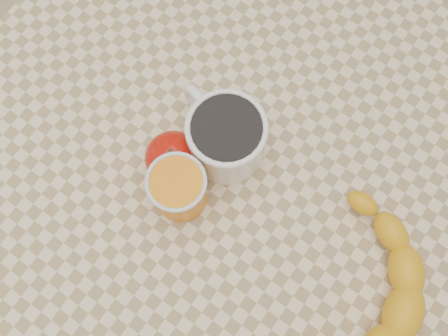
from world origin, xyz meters
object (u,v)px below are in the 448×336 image
Objects in this scene: coffee_mug at (225,136)px; orange_juice_glass at (179,189)px; table at (224,187)px; apple at (173,158)px; banana at (345,304)px.

coffee_mug and orange_juice_glass have the same top height.
coffee_mug is at bearing 85.55° from orange_juice_glass.
apple is at bearing -152.66° from table.
coffee_mug is (-0.02, 0.03, 0.13)m from table.
apple is at bearing 137.31° from orange_juice_glass.
orange_juice_glass is at bearing -168.81° from banana.
apple is at bearing -123.32° from coffee_mug.
coffee_mug reaches higher than apple.
table is at bearing -57.00° from coffee_mug.
banana is at bearing -5.29° from apple.
coffee_mug is 2.02× the size of apple.
banana is (0.24, -0.08, -0.02)m from coffee_mug.
apple reaches higher than banana.
apple is 0.23× the size of banana.
coffee_mug is 0.07m from apple.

